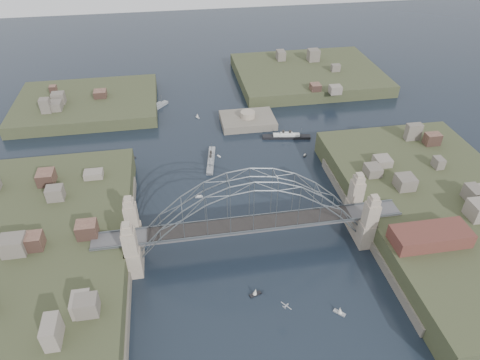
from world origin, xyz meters
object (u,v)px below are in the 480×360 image
Objects in this scene: naval_cruiser_far at (155,108)px; wharf_shed at (431,236)px; ocean_liner at (286,136)px; bridge at (251,213)px; naval_cruiser_near at (211,160)px; fort_island at (248,124)px.

wharf_shed is at bearing -55.85° from naval_cruiser_far.
wharf_shed is at bearing -74.69° from ocean_liner.
naval_cruiser_far is at bearing 146.81° from ocean_liner.
ocean_liner is at bearing 105.31° from wharf_shed.
naval_cruiser_far is at bearing 106.23° from bridge.
naval_cruiser_far reaches higher than naval_cruiser_near.
fort_island is 19.17m from ocean_liner.
naval_cruiser_near is at bearing -66.30° from naval_cruiser_far.
fort_island is at bearing 54.80° from naval_cruiser_near.
fort_island is 31.62m from naval_cruiser_near.
naval_cruiser_near reaches higher than ocean_liner.
naval_cruiser_near is at bearing -159.44° from ocean_liner.
fort_island reaches higher than ocean_liner.
naval_cruiser_near is 1.30× the size of naval_cruiser_far.
fort_island is at bearing -26.70° from naval_cruiser_far.
bridge is 46.23m from wharf_shed.
wharf_shed is 73.01m from ocean_liner.
bridge is at bearing -73.77° from naval_cruiser_far.
fort_island is 1.28× the size of naval_cruiser_near.
bridge is 62.23m from ocean_liner.
naval_cruiser_far is 0.70× the size of ocean_liner.
bridge is at bearing 162.35° from wharf_shed.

